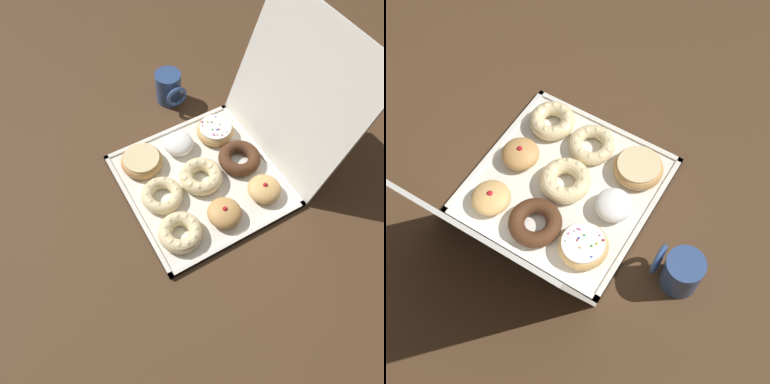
% 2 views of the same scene
% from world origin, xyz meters
% --- Properties ---
extents(ground_plane, '(3.00, 3.00, 0.00)m').
position_xyz_m(ground_plane, '(0.00, 0.00, 0.00)').
color(ground_plane, '#4C331E').
extents(donut_box, '(0.41, 0.41, 0.01)m').
position_xyz_m(donut_box, '(0.00, 0.00, 0.01)').
color(donut_box, silver).
rests_on(donut_box, ground).
extents(box_lid_open, '(0.41, 0.12, 0.41)m').
position_xyz_m(box_lid_open, '(0.00, 0.27, 0.20)').
color(box_lid_open, silver).
rests_on(box_lid_open, ground).
extents(glazed_ring_donut_0, '(0.12, 0.12, 0.04)m').
position_xyz_m(glazed_ring_donut_0, '(-0.13, -0.12, 0.03)').
color(glazed_ring_donut_0, tan).
rests_on(glazed_ring_donut_0, donut_box).
extents(cruller_donut_1, '(0.11, 0.11, 0.03)m').
position_xyz_m(cruller_donut_1, '(-0.00, -0.12, 0.03)').
color(cruller_donut_1, beige).
rests_on(cruller_donut_1, donut_box).
extents(cruller_donut_2, '(0.11, 0.11, 0.04)m').
position_xyz_m(cruller_donut_2, '(0.12, -0.13, 0.03)').
color(cruller_donut_2, beige).
rests_on(cruller_donut_2, donut_box).
extents(powdered_filled_donut_3, '(0.09, 0.09, 0.05)m').
position_xyz_m(powdered_filled_donut_3, '(-0.13, 0.00, 0.03)').
color(powdered_filled_donut_3, white).
rests_on(powdered_filled_donut_3, donut_box).
extents(cruller_donut_4, '(0.12, 0.12, 0.04)m').
position_xyz_m(cruller_donut_4, '(-0.00, -0.00, 0.03)').
color(cruller_donut_4, beige).
rests_on(cruller_donut_4, donut_box).
extents(jelly_filled_donut_5, '(0.09, 0.09, 0.05)m').
position_xyz_m(jelly_filled_donut_5, '(0.13, -0.01, 0.03)').
color(jelly_filled_donut_5, tan).
rests_on(jelly_filled_donut_5, donut_box).
extents(sprinkle_donut_6, '(0.11, 0.11, 0.04)m').
position_xyz_m(sprinkle_donut_6, '(-0.12, 0.12, 0.03)').
color(sprinkle_donut_6, tan).
rests_on(sprinkle_donut_6, donut_box).
extents(chocolate_cake_ring_donut_7, '(0.12, 0.12, 0.04)m').
position_xyz_m(chocolate_cake_ring_donut_7, '(-0.00, 0.13, 0.03)').
color(chocolate_cake_ring_donut_7, '#472816').
rests_on(chocolate_cake_ring_donut_7, donut_box).
extents(jelly_filled_donut_8, '(0.09, 0.09, 0.05)m').
position_xyz_m(jelly_filled_donut_8, '(0.12, 0.13, 0.03)').
color(jelly_filled_donut_8, tan).
rests_on(jelly_filled_donut_8, donut_box).
extents(coffee_mug, '(0.10, 0.08, 0.10)m').
position_xyz_m(coffee_mug, '(-0.32, 0.07, 0.05)').
color(coffee_mug, navy).
rests_on(coffee_mug, ground).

